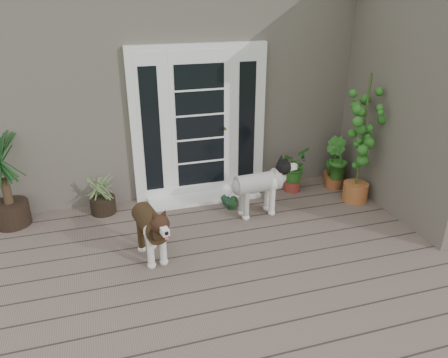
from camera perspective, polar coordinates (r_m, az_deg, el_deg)
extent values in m
cube|color=#6B5B4C|center=(4.69, 6.09, -13.55)|extent=(6.20, 4.60, 0.12)
cube|color=#665E54|center=(7.92, -5.50, 14.02)|extent=(7.40, 4.00, 3.10)
cube|color=#665E54|center=(6.45, 27.54, 9.18)|extent=(1.60, 2.40, 3.10)
cube|color=white|center=(6.00, -3.27, 7.38)|extent=(1.90, 0.14, 2.15)
cube|color=white|center=(6.21, -2.61, -2.45)|extent=(1.60, 0.40, 0.05)
imported|color=#1B601C|center=(6.44, 9.19, 0.88)|extent=(0.65, 0.65, 0.58)
imported|color=#164F16|center=(6.68, 14.62, 1.19)|extent=(0.50, 0.50, 0.57)
imported|color=#1C5D1A|center=(6.87, 14.43, 1.46)|extent=(0.41, 0.41, 0.48)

